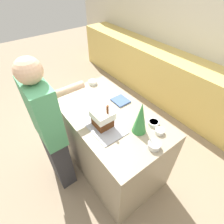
% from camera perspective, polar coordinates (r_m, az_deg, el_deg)
% --- Properties ---
extents(ground_plane, '(12.00, 12.00, 0.00)m').
position_cam_1_polar(ground_plane, '(2.63, -0.72, -16.06)').
color(ground_plane, gray).
extents(wall_back, '(8.00, 0.05, 2.60)m').
position_cam_1_polar(wall_back, '(3.29, 32.40, 19.49)').
color(wall_back, beige).
rests_on(wall_back, ground_plane).
extents(back_cabinet_block, '(6.00, 0.60, 0.94)m').
position_cam_1_polar(back_cabinet_block, '(3.35, 24.90, 5.95)').
color(back_cabinet_block, '#DBBC60').
rests_on(back_cabinet_block, ground_plane).
extents(kitchen_island, '(1.40, 0.81, 0.95)m').
position_cam_1_polar(kitchen_island, '(2.24, -0.83, -9.55)').
color(kitchen_island, gray).
rests_on(kitchen_island, ground_plane).
extents(baking_tray, '(0.48, 0.29, 0.01)m').
position_cam_1_polar(baking_tray, '(1.76, -3.02, -4.31)').
color(baking_tray, '#9E9EA8').
rests_on(baking_tray, kitchen_island).
extents(gingerbread_house, '(0.19, 0.18, 0.26)m').
position_cam_1_polar(gingerbread_house, '(1.69, -3.12, -1.98)').
color(gingerbread_house, '#5B2D14').
rests_on(gingerbread_house, baking_tray).
extents(decorative_tree, '(0.14, 0.14, 0.34)m').
position_cam_1_polar(decorative_tree, '(1.62, 9.31, -1.94)').
color(decorative_tree, '#33843D').
rests_on(decorative_tree, kitchen_island).
extents(candy_bowl_front_corner, '(0.09, 0.09, 0.04)m').
position_cam_1_polar(candy_bowl_front_corner, '(1.74, 15.27, -6.05)').
color(candy_bowl_front_corner, silver).
rests_on(candy_bowl_front_corner, kitchen_island).
extents(candy_bowl_center_rear, '(0.11, 0.11, 0.04)m').
position_cam_1_polar(candy_bowl_center_rear, '(1.81, 13.41, -3.43)').
color(candy_bowl_center_rear, silver).
rests_on(candy_bowl_center_rear, kitchen_island).
extents(candy_bowl_near_tray_left, '(0.12, 0.12, 0.05)m').
position_cam_1_polar(candy_bowl_near_tray_left, '(1.61, 13.60, -10.46)').
color(candy_bowl_near_tray_left, silver).
rests_on(candy_bowl_near_tray_left, kitchen_island).
extents(candy_bowl_near_tray_right, '(0.11, 0.11, 0.05)m').
position_cam_1_polar(candy_bowl_near_tray_right, '(2.37, -6.36, 9.65)').
color(candy_bowl_near_tray_right, white).
rests_on(candy_bowl_near_tray_right, kitchen_island).
extents(cookbook, '(0.18, 0.17, 0.02)m').
position_cam_1_polar(cookbook, '(2.05, 2.79, 3.72)').
color(cookbook, '#3F598C').
rests_on(cookbook, kitchen_island).
extents(person, '(0.44, 0.55, 1.68)m').
position_cam_1_polar(person, '(1.92, -19.44, -6.22)').
color(person, '#333338').
rests_on(person, ground_plane).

